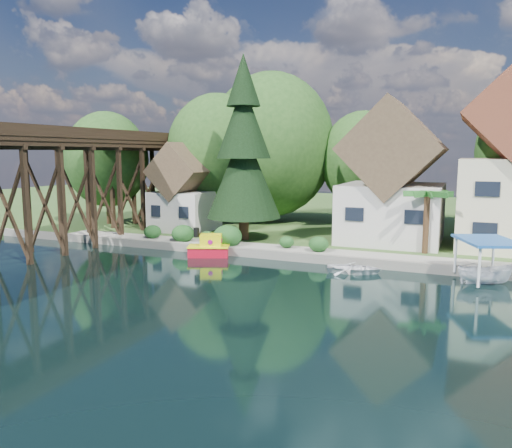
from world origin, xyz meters
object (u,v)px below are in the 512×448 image
object	(u,v)px
palm_tree	(427,196)
conifer	(244,152)
boat_canopy	(486,265)
trestle_bridge	(64,180)
boat_white_a	(354,267)
shed	(185,193)
tugboat	(209,248)
house_left	(393,182)

from	to	relation	value
palm_tree	conifer	bearing A→B (deg)	179.17
palm_tree	boat_canopy	xyz separation A→B (m)	(3.75, -5.26, -3.42)
conifer	trestle_bridge	bearing A→B (deg)	-150.20
conifer	boat_white_a	world-z (taller)	conifer
shed	palm_tree	size ratio (longest dim) A/B	1.70
boat_canopy	shed	bearing A→B (deg)	162.16
tugboat	boat_white_a	world-z (taller)	tugboat
shed	palm_tree	distance (m)	21.09
conifer	boat_canopy	distance (m)	19.58
trestle_bridge	boat_white_a	world-z (taller)	trestle_bridge
shed	tugboat	size ratio (longest dim) A/B	2.36
trestle_bridge	boat_canopy	world-z (taller)	trestle_bridge
house_left	boat_white_a	distance (m)	10.87
house_left	shed	distance (m)	18.11
tugboat	boat_white_a	bearing A→B (deg)	-4.48
palm_tree	boat_white_a	xyz separation A→B (m)	(-3.72, -5.55, -4.17)
house_left	shed	bearing A→B (deg)	-175.23
boat_white_a	house_left	bearing A→B (deg)	-14.96
conifer	boat_canopy	world-z (taller)	conifer
boat_canopy	palm_tree	bearing A→B (deg)	125.43
trestle_bridge	tugboat	bearing A→B (deg)	9.63
house_left	conifer	world-z (taller)	conifer
house_left	tugboat	size ratio (longest dim) A/B	3.31
conifer	boat_white_a	distance (m)	13.73
palm_tree	house_left	bearing A→B (deg)	124.90
conifer	shed	bearing A→B (deg)	160.52
conifer	palm_tree	world-z (taller)	conifer
palm_tree	tugboat	distance (m)	15.69
tugboat	palm_tree	bearing A→B (deg)	18.06
tugboat	boat_canopy	size ratio (longest dim) A/B	0.71
house_left	conifer	size ratio (longest dim) A/B	0.76
trestle_bridge	shed	size ratio (longest dim) A/B	5.63
house_left	palm_tree	size ratio (longest dim) A/B	2.39
shed	boat_canopy	distance (m)	26.05
trestle_bridge	tugboat	size ratio (longest dim) A/B	13.27
house_left	boat_canopy	size ratio (longest dim) A/B	2.34
trestle_bridge	conifer	size ratio (longest dim) A/B	3.04
house_left	tugboat	bearing A→B (deg)	-142.42
palm_tree	boat_white_a	size ratio (longest dim) A/B	1.36
tugboat	boat_white_a	size ratio (longest dim) A/B	0.98
tugboat	boat_canopy	world-z (taller)	boat_canopy
boat_white_a	boat_canopy	bearing A→B (deg)	-98.00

